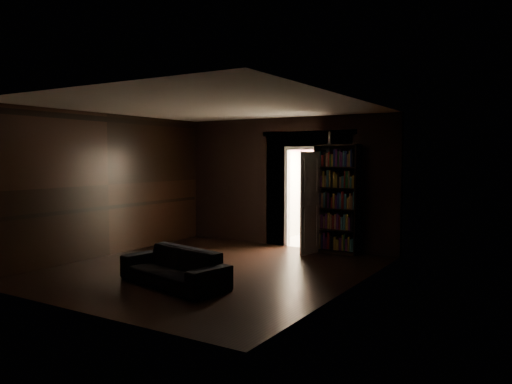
# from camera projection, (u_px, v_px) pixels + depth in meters

# --- Properties ---
(ground) EXTENTS (5.50, 5.50, 0.00)m
(ground) POSITION_uv_depth(u_px,v_px,m) (211.00, 270.00, 8.60)
(ground) COLOR black
(ground) RESTS_ON ground
(room_walls) EXTENTS (5.02, 5.61, 2.84)m
(room_walls) POSITION_uv_depth(u_px,v_px,m) (244.00, 171.00, 9.40)
(room_walls) COLOR black
(room_walls) RESTS_ON ground
(kitchen_alcove) EXTENTS (2.20, 1.80, 2.60)m
(kitchen_alcove) POSITION_uv_depth(u_px,v_px,m) (328.00, 189.00, 11.55)
(kitchen_alcove) COLOR beige
(kitchen_alcove) RESTS_ON ground
(sofa) EXTENTS (2.00, 1.19, 0.72)m
(sofa) POSITION_uv_depth(u_px,v_px,m) (174.00, 261.00, 7.58)
(sofa) COLOR black
(sofa) RESTS_ON ground
(bookshelf) EXTENTS (0.95, 0.54, 2.20)m
(bookshelf) POSITION_uv_depth(u_px,v_px,m) (337.00, 199.00, 10.08)
(bookshelf) COLOR black
(bookshelf) RESTS_ON ground
(refrigerator) EXTENTS (0.85, 0.80, 1.65)m
(refrigerator) POSITION_uv_depth(u_px,v_px,m) (345.00, 205.00, 11.60)
(refrigerator) COLOR white
(refrigerator) RESTS_ON ground
(door) EXTENTS (0.24, 0.84, 2.05)m
(door) POSITION_uv_depth(u_px,v_px,m) (314.00, 203.00, 10.04)
(door) COLOR white
(door) RESTS_ON ground
(figurine) EXTENTS (0.10, 0.10, 0.27)m
(figurine) POSITION_uv_depth(u_px,v_px,m) (329.00, 138.00, 10.12)
(figurine) COLOR silver
(figurine) RESTS_ON bookshelf
(bottles) EXTENTS (0.72, 0.24, 0.29)m
(bottles) POSITION_uv_depth(u_px,v_px,m) (342.00, 164.00, 11.45)
(bottles) COLOR black
(bottles) RESTS_ON refrigerator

